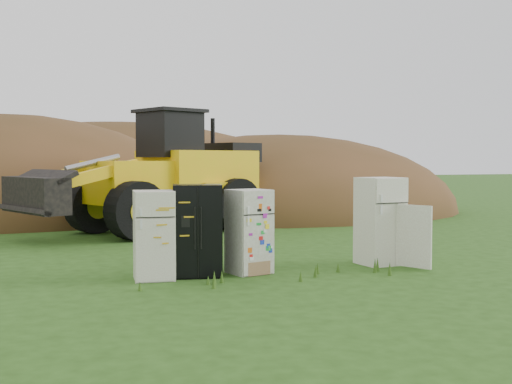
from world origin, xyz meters
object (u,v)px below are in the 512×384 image
Objects in this scene: fridge_open_door at (380,221)px; fridge_sticker at (249,231)px; fridge_leftmost at (154,235)px; fridge_black_side at (197,230)px; wheel_loader at (144,171)px.

fridge_sticker is at bearing 174.68° from fridge_open_door.
fridge_leftmost is 1.01× the size of fridge_sticker.
fridge_black_side is 3.86m from fridge_open_door.
wheel_loader is (-3.51, 7.04, 0.92)m from fridge_open_door.
fridge_open_door reaches higher than fridge_leftmost.
fridge_sticker is at bearing -106.60° from wheel_loader.
fridge_open_door is 0.24× the size of wheel_loader.
fridge_open_door reaches higher than fridge_sticker.
fridge_open_door is at bearing 6.79° from fridge_leftmost.
fridge_sticker is 2.87m from fridge_open_door.
wheel_loader is at bearing 87.36° from fridge_leftmost.
fridge_black_side is 0.95× the size of fridge_open_door.
fridge_leftmost is 0.90× the size of fridge_open_door.
wheel_loader is at bearing 110.77° from fridge_open_door.
fridge_sticker is at bearing 9.66° from fridge_black_side.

